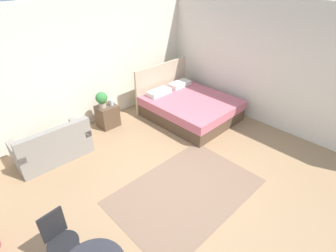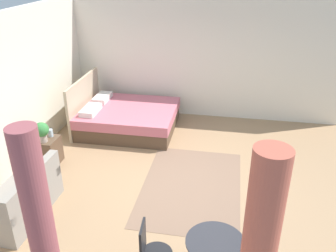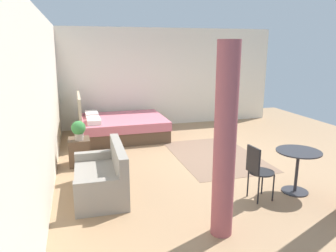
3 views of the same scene
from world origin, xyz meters
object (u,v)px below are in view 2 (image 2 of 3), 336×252
(vase, at_px, (50,133))
(bed, at_px, (126,117))
(potted_plant, at_px, (42,131))
(cafe_chair_near_window, at_px, (150,248))
(couch, at_px, (21,201))
(nightstand, at_px, (48,151))

(vase, bearing_deg, bed, -31.52)
(potted_plant, bearing_deg, bed, -29.40)
(bed, relative_size, cafe_chair_near_window, 2.52)
(potted_plant, bearing_deg, cafe_chair_near_window, -131.11)
(couch, distance_m, vase, 1.69)
(bed, height_order, potted_plant, bed)
(bed, bearing_deg, potted_plant, 150.60)
(bed, xyz_separation_m, cafe_chair_near_window, (-4.15, -1.55, 0.23))
(bed, xyz_separation_m, nightstand, (-1.77, 1.06, -0.03))
(couch, xyz_separation_m, cafe_chair_near_window, (-0.86, -2.28, 0.25))
(bed, relative_size, nightstand, 4.05)
(couch, distance_m, cafe_chair_near_window, 2.45)
(bed, relative_size, potted_plant, 5.63)
(nightstand, relative_size, vase, 3.68)
(potted_plant, bearing_deg, couch, -167.01)
(couch, bearing_deg, potted_plant, 12.99)
(cafe_chair_near_window, bearing_deg, potted_plant, 48.89)
(bed, bearing_deg, vase, 148.48)
(bed, bearing_deg, couch, 167.47)
(nightstand, xyz_separation_m, cafe_chair_near_window, (-2.37, -2.61, 0.25))
(couch, relative_size, nightstand, 2.66)
(vase, relative_size, cafe_chair_near_window, 0.17)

